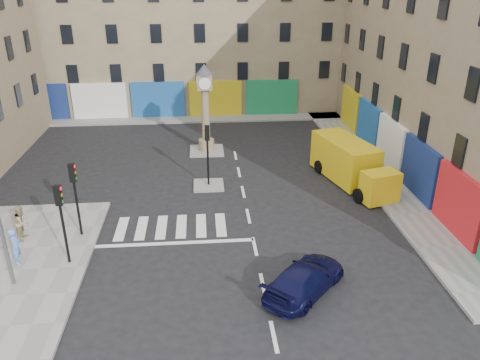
{
  "coord_description": "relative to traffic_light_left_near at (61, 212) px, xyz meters",
  "views": [
    {
      "loc": [
        -2.29,
        -17.72,
        11.79
      ],
      "look_at": [
        -0.42,
        4.25,
        2.0
      ],
      "focal_mm": 35.0,
      "sensor_mm": 36.0,
      "label": 1
    }
  ],
  "objects": [
    {
      "name": "navy_sedan",
      "position": [
        9.91,
        -2.74,
        -1.99
      ],
      "size": [
        4.23,
        4.35,
        1.25
      ],
      "primitive_type": "imported",
      "rotation": [
        0.0,
        0.0,
        2.39
      ],
      "color": "black",
      "rests_on": "ground"
    },
    {
      "name": "pedestrian_tan",
      "position": [
        -2.62,
        2.25,
        -1.61
      ],
      "size": [
        0.73,
        0.9,
        1.72
      ],
      "primitive_type": "imported",
      "rotation": [
        0.0,
        0.0,
        1.47
      ],
      "color": "#94845B",
      "rests_on": "sidewalk_left"
    },
    {
      "name": "pedestrian_blue",
      "position": [
        -2.19,
        0.14,
        -1.65
      ],
      "size": [
        0.45,
        0.63,
        1.65
      ],
      "primitive_type": "imported",
      "rotation": [
        0.0,
        0.0,
        1.66
      ],
      "color": "#5F8CD9",
      "rests_on": "sidewalk_left"
    },
    {
      "name": "ground",
      "position": [
        8.3,
        -0.2,
        -2.62
      ],
      "size": [
        120.0,
        120.0,
        0.0
      ],
      "primitive_type": "plane",
      "color": "black",
      "rests_on": "ground"
    },
    {
      "name": "clock_pillar",
      "position": [
        6.3,
        13.8,
        0.93
      ],
      "size": [
        1.2,
        1.2,
        6.1
      ],
      "color": "#90795E",
      "rests_on": "island_far"
    },
    {
      "name": "traffic_light_left_far",
      "position": [
        0.0,
        2.4,
        0.0
      ],
      "size": [
        0.28,
        0.22,
        3.7
      ],
      "color": "black",
      "rests_on": "sidewalk_left"
    },
    {
      "name": "yellow_van",
      "position": [
        14.91,
        7.69,
        -1.39
      ],
      "size": [
        3.72,
        7.1,
        2.48
      ],
      "rotation": [
        0.0,
        0.0,
        0.26
      ],
      "color": "yellow",
      "rests_on": "ground"
    },
    {
      "name": "sidewalk_far",
      "position": [
        4.3,
        22.0,
        -2.55
      ],
      "size": [
        32.0,
        2.4,
        0.15
      ],
      "primitive_type": "cube",
      "color": "gray",
      "rests_on": "ground"
    },
    {
      "name": "sidewalk_right",
      "position": [
        17.0,
        9.8,
        -2.55
      ],
      "size": [
        2.6,
        30.0,
        0.15
      ],
      "primitive_type": "cube",
      "color": "gray",
      "rests_on": "ground"
    },
    {
      "name": "traffic_light_island",
      "position": [
        6.3,
        7.8,
        -0.03
      ],
      "size": [
        0.28,
        0.22,
        3.7
      ],
      "color": "black",
      "rests_on": "island_near"
    },
    {
      "name": "building_far",
      "position": [
        4.3,
        27.8,
        5.88
      ],
      "size": [
        32.0,
        10.0,
        17.0
      ],
      "primitive_type": "cube",
      "color": "gray",
      "rests_on": "ground"
    },
    {
      "name": "island_far",
      "position": [
        6.3,
        13.8,
        -2.56
      ],
      "size": [
        2.4,
        2.4,
        0.12
      ],
      "primitive_type": "cube",
      "color": "gray",
      "rests_on": "ground"
    },
    {
      "name": "island_near",
      "position": [
        6.3,
        7.8,
        -2.56
      ],
      "size": [
        1.8,
        1.8,
        0.12
      ],
      "primitive_type": "cube",
      "color": "gray",
      "rests_on": "ground"
    },
    {
      "name": "traffic_light_left_near",
      "position": [
        0.0,
        0.0,
        0.0
      ],
      "size": [
        0.28,
        0.22,
        3.7
      ],
      "color": "black",
      "rests_on": "sidewalk_left"
    }
  ]
}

